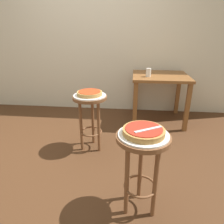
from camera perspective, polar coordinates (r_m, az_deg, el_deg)
name	(u,v)px	position (r m, az deg, el deg)	size (l,w,h in m)	color
ground_plane	(73,155)	(2.54, -10.88, -11.70)	(6.00, 6.00, 0.00)	#4C2D19
back_wall	(94,24)	(3.73, -4.96, 23.52)	(6.00, 0.10, 3.00)	beige
stool_foreground	(142,156)	(1.58, 8.45, -12.13)	(0.40, 0.40, 0.69)	brown
serving_plate_foreground	(143,135)	(1.48, 8.83, -6.33)	(0.37, 0.37, 0.01)	white
pizza_foreground	(144,131)	(1.47, 8.90, -5.35)	(0.30, 0.30, 0.05)	#B78442
stool_middle	(90,110)	(2.42, -6.12, 0.55)	(0.40, 0.40, 0.69)	brown
serving_plate_middle	(90,95)	(2.36, -6.29, 4.64)	(0.38, 0.38, 0.01)	silver
pizza_middle	(90,93)	(2.35, -6.32, 5.30)	(0.29, 0.29, 0.05)	tan
dining_table	(160,83)	(3.28, 13.28, 7.97)	(0.84, 0.80, 0.76)	brown
cup_near_edge	(148,73)	(3.07, 10.20, 10.87)	(0.07, 0.07, 0.12)	silver
pizza_server_knife	(148,129)	(1.44, 10.18, -4.81)	(0.22, 0.02, 0.01)	silver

